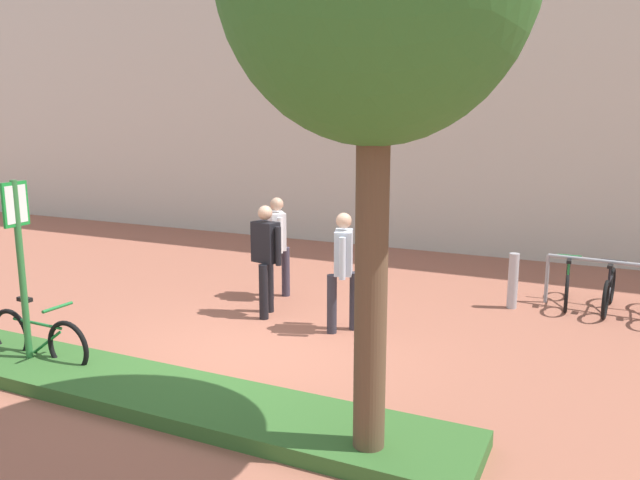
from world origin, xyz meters
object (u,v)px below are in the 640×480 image
at_px(bike_at_sign, 39,339).
at_px(person_shirt_blue, 277,241).
at_px(person_shirt_white, 343,265).
at_px(parking_sign_post, 19,248).
at_px(person_suited_dark, 266,253).
at_px(bollard_steel, 513,281).

bearing_deg(bike_at_sign, person_shirt_blue, 72.53).
relative_size(bike_at_sign, person_shirt_white, 0.98).
height_order(parking_sign_post, person_suited_dark, parking_sign_post).
relative_size(parking_sign_post, person_shirt_white, 1.35).
bearing_deg(person_shirt_blue, bike_at_sign, -107.47).
bearing_deg(person_suited_dark, person_shirt_blue, 108.58).
bearing_deg(bike_at_sign, person_suited_dark, 62.70).
height_order(bollard_steel, person_shirt_white, person_shirt_white).
height_order(bollard_steel, person_suited_dark, person_suited_dark).
bearing_deg(parking_sign_post, person_shirt_blue, 72.94).
height_order(parking_sign_post, bike_at_sign, parking_sign_post).
distance_m(bike_at_sign, person_shirt_blue, 4.09).
distance_m(person_shirt_white, person_suited_dark, 1.37).
bearing_deg(bollard_steel, person_shirt_white, -132.85).
height_order(bike_at_sign, person_suited_dark, person_suited_dark).
bearing_deg(person_suited_dark, bike_at_sign, -117.30).
distance_m(bollard_steel, person_shirt_white, 3.02).
bearing_deg(parking_sign_post, bollard_steel, 46.01).
bearing_deg(person_suited_dark, person_shirt_white, -7.24).
bearing_deg(person_shirt_blue, bollard_steel, 16.57).
height_order(person_suited_dark, person_shirt_blue, same).
bearing_deg(bike_at_sign, person_shirt_white, 43.92).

